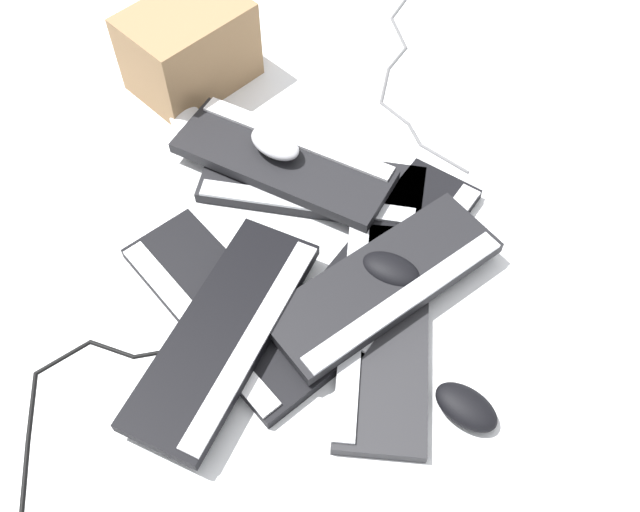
{
  "coord_description": "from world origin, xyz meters",
  "views": [
    {
      "loc": [
        -0.77,
        0.21,
        1.1
      ],
      "look_at": [
        -0.08,
        -0.02,
        0.03
      ],
      "focal_mm": 40.0,
      "sensor_mm": 36.0,
      "label": 1
    }
  ],
  "objects_px": {
    "keyboard_6": "(385,283)",
    "mouse_1": "(466,407)",
    "keyboard_4": "(284,160)",
    "keyboard_0": "(312,186)",
    "keyboard_1": "(223,310)",
    "cardboard_box": "(189,48)",
    "keyboard_5": "(226,332)",
    "keyboard_2": "(382,331)",
    "mouse_0": "(391,270)",
    "keyboard_3": "(392,253)",
    "mouse_3": "(186,118)",
    "mouse_2": "(275,143)"
  },
  "relations": [
    {
      "from": "keyboard_6",
      "to": "mouse_1",
      "type": "bearing_deg",
      "value": -169.66
    },
    {
      "from": "keyboard_4",
      "to": "keyboard_5",
      "type": "distance_m",
      "value": 0.39
    },
    {
      "from": "mouse_1",
      "to": "cardboard_box",
      "type": "relative_size",
      "value": 0.43
    },
    {
      "from": "keyboard_3",
      "to": "keyboard_2",
      "type": "bearing_deg",
      "value": 152.22
    },
    {
      "from": "keyboard_3",
      "to": "mouse_3",
      "type": "xyz_separation_m",
      "value": [
        0.46,
        0.29,
        0.01
      ]
    },
    {
      "from": "keyboard_2",
      "to": "keyboard_6",
      "type": "distance_m",
      "value": 0.09
    },
    {
      "from": "keyboard_4",
      "to": "cardboard_box",
      "type": "distance_m",
      "value": 0.35
    },
    {
      "from": "mouse_2",
      "to": "cardboard_box",
      "type": "relative_size",
      "value": 0.43
    },
    {
      "from": "keyboard_4",
      "to": "keyboard_5",
      "type": "bearing_deg",
      "value": 148.88
    },
    {
      "from": "keyboard_0",
      "to": "mouse_3",
      "type": "bearing_deg",
      "value": 37.57
    },
    {
      "from": "keyboard_4",
      "to": "keyboard_0",
      "type": "bearing_deg",
      "value": -144.52
    },
    {
      "from": "keyboard_0",
      "to": "cardboard_box",
      "type": "distance_m",
      "value": 0.42
    },
    {
      "from": "keyboard_0",
      "to": "keyboard_5",
      "type": "bearing_deg",
      "value": 139.11
    },
    {
      "from": "mouse_1",
      "to": "cardboard_box",
      "type": "distance_m",
      "value": 0.94
    },
    {
      "from": "keyboard_6",
      "to": "mouse_1",
      "type": "distance_m",
      "value": 0.25
    },
    {
      "from": "keyboard_2",
      "to": "mouse_1",
      "type": "relative_size",
      "value": 4.21
    },
    {
      "from": "mouse_0",
      "to": "mouse_1",
      "type": "height_order",
      "value": "mouse_0"
    },
    {
      "from": "keyboard_0",
      "to": "mouse_3",
      "type": "relative_size",
      "value": 4.17
    },
    {
      "from": "keyboard_3",
      "to": "mouse_0",
      "type": "height_order",
      "value": "mouse_0"
    },
    {
      "from": "keyboard_2",
      "to": "mouse_1",
      "type": "height_order",
      "value": "mouse_1"
    },
    {
      "from": "keyboard_2",
      "to": "mouse_0",
      "type": "height_order",
      "value": "mouse_0"
    },
    {
      "from": "keyboard_6",
      "to": "mouse_2",
      "type": "relative_size",
      "value": 4.23
    },
    {
      "from": "mouse_1",
      "to": "keyboard_6",
      "type": "bearing_deg",
      "value": 157.22
    },
    {
      "from": "keyboard_1",
      "to": "keyboard_2",
      "type": "distance_m",
      "value": 0.28
    },
    {
      "from": "keyboard_2",
      "to": "cardboard_box",
      "type": "xyz_separation_m",
      "value": [
        0.74,
        0.16,
        0.08
      ]
    },
    {
      "from": "cardboard_box",
      "to": "mouse_3",
      "type": "bearing_deg",
      "value": 159.77
    },
    {
      "from": "keyboard_2",
      "to": "mouse_1",
      "type": "distance_m",
      "value": 0.19
    },
    {
      "from": "keyboard_0",
      "to": "mouse_2",
      "type": "xyz_separation_m",
      "value": [
        0.07,
        0.05,
        0.07
      ]
    },
    {
      "from": "keyboard_2",
      "to": "keyboard_4",
      "type": "height_order",
      "value": "keyboard_4"
    },
    {
      "from": "keyboard_1",
      "to": "keyboard_4",
      "type": "bearing_deg",
      "value": -35.4
    },
    {
      "from": "keyboard_4",
      "to": "mouse_0",
      "type": "bearing_deg",
      "value": -161.77
    },
    {
      "from": "keyboard_0",
      "to": "keyboard_5",
      "type": "height_order",
      "value": "keyboard_5"
    },
    {
      "from": "keyboard_2",
      "to": "keyboard_5",
      "type": "xyz_separation_m",
      "value": [
        0.07,
        0.26,
        0.03
      ]
    },
    {
      "from": "keyboard_1",
      "to": "keyboard_5",
      "type": "distance_m",
      "value": 0.07
    },
    {
      "from": "mouse_1",
      "to": "keyboard_4",
      "type": "bearing_deg",
      "value": 159.55
    },
    {
      "from": "keyboard_1",
      "to": "mouse_2",
      "type": "relative_size",
      "value": 4.22
    },
    {
      "from": "cardboard_box",
      "to": "keyboard_4",
      "type": "bearing_deg",
      "value": -161.58
    },
    {
      "from": "keyboard_1",
      "to": "mouse_3",
      "type": "height_order",
      "value": "mouse_3"
    },
    {
      "from": "keyboard_2",
      "to": "mouse_3",
      "type": "bearing_deg",
      "value": 19.25
    },
    {
      "from": "keyboard_1",
      "to": "keyboard_6",
      "type": "relative_size",
      "value": 1.0
    },
    {
      "from": "keyboard_2",
      "to": "keyboard_3",
      "type": "height_order",
      "value": "same"
    },
    {
      "from": "keyboard_6",
      "to": "keyboard_1",
      "type": "bearing_deg",
      "value": 79.04
    },
    {
      "from": "keyboard_5",
      "to": "keyboard_1",
      "type": "bearing_deg",
      "value": -7.0
    },
    {
      "from": "keyboard_1",
      "to": "cardboard_box",
      "type": "relative_size",
      "value": 1.84
    },
    {
      "from": "keyboard_2",
      "to": "keyboard_1",
      "type": "bearing_deg",
      "value": 62.83
    },
    {
      "from": "mouse_0",
      "to": "cardboard_box",
      "type": "relative_size",
      "value": 0.43
    },
    {
      "from": "keyboard_2",
      "to": "mouse_3",
      "type": "xyz_separation_m",
      "value": [
        0.61,
        0.21,
        0.01
      ]
    },
    {
      "from": "cardboard_box",
      "to": "mouse_0",
      "type": "bearing_deg",
      "value": -161.67
    },
    {
      "from": "keyboard_1",
      "to": "keyboard_5",
      "type": "relative_size",
      "value": 1.1
    },
    {
      "from": "keyboard_1",
      "to": "mouse_3",
      "type": "bearing_deg",
      "value": -4.66
    }
  ]
}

